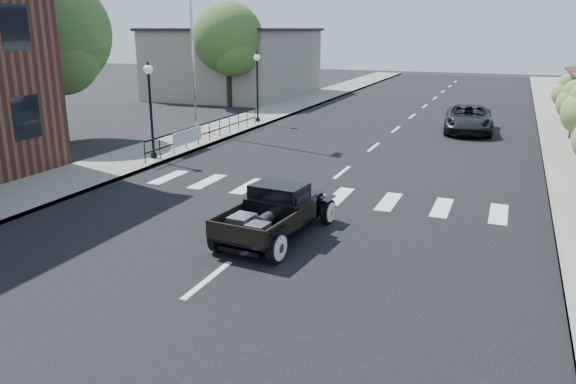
% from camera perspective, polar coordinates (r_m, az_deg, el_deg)
% --- Properties ---
extents(ground, '(120.00, 120.00, 0.00)m').
position_cam_1_polar(ground, '(14.69, -2.33, -4.34)').
color(ground, black).
rests_on(ground, ground).
extents(road, '(14.00, 80.00, 0.02)m').
position_cam_1_polar(road, '(28.58, 10.10, 5.62)').
color(road, black).
rests_on(road, ground).
extents(road_markings, '(12.00, 60.00, 0.06)m').
position_cam_1_polar(road_markings, '(23.80, 7.56, 3.58)').
color(road_markings, silver).
rests_on(road_markings, ground).
extents(sidewalk_left, '(3.00, 80.00, 0.15)m').
position_cam_1_polar(sidewalk_left, '(31.38, -5.35, 6.86)').
color(sidewalk_left, gray).
rests_on(sidewalk_left, ground).
extents(low_building_left, '(10.00, 12.00, 5.00)m').
position_cam_1_polar(low_building_left, '(45.58, -5.30, 12.84)').
color(low_building_left, '#9E9485').
rests_on(low_building_left, ground).
extents(railing, '(0.08, 10.00, 1.00)m').
position_cam_1_polar(railing, '(26.39, -8.00, 6.25)').
color(railing, black).
rests_on(railing, sidewalk_left).
extents(banner, '(0.04, 2.20, 0.60)m').
position_cam_1_polar(banner, '(24.70, -10.11, 5.00)').
color(banner, silver).
rests_on(banner, sidewalk_left).
extents(lamp_post_b, '(0.36, 0.36, 3.81)m').
position_cam_1_polar(lamp_post_b, '(23.00, -13.76, 8.03)').
color(lamp_post_b, black).
rests_on(lamp_post_b, sidewalk_left).
extents(lamp_post_c, '(0.36, 0.36, 3.81)m').
position_cam_1_polar(lamp_post_c, '(31.62, -3.13, 10.59)').
color(lamp_post_c, black).
rests_on(lamp_post_c, sidewalk_left).
extents(flagpole, '(0.12, 0.12, 12.34)m').
position_cam_1_polar(flagpole, '(28.71, -9.87, 18.34)').
color(flagpole, silver).
rests_on(flagpole, sidewalk_left).
extents(big_tree_near, '(5.13, 5.13, 7.53)m').
position_cam_1_polar(big_tree_near, '(28.47, -22.43, 12.26)').
color(big_tree_near, '#3F5E28').
rests_on(big_tree_near, ground).
extents(big_tree_far, '(4.73, 4.73, 6.95)m').
position_cam_1_polar(big_tree_far, '(39.06, -6.07, 13.70)').
color(big_tree_far, '#3F5E28').
rests_on(big_tree_far, ground).
extents(small_tree_d, '(1.59, 1.59, 2.66)m').
position_cam_1_polar(small_tree_d, '(29.75, 26.98, 7.39)').
color(small_tree_d, olive).
rests_on(small_tree_d, sidewalk_right).
extents(small_tree_e, '(1.53, 1.53, 2.55)m').
position_cam_1_polar(small_tree_e, '(34.80, 26.35, 8.43)').
color(small_tree_e, olive).
rests_on(small_tree_e, sidewalk_right).
extents(hotrod_pickup, '(2.30, 4.27, 1.42)m').
position_cam_1_polar(hotrod_pickup, '(14.23, -1.23, -2.00)').
color(hotrod_pickup, black).
rests_on(hotrod_pickup, ground).
extents(second_car, '(2.71, 5.18, 1.39)m').
position_cam_1_polar(second_car, '(30.58, 17.86, 7.08)').
color(second_car, black).
rests_on(second_car, ground).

